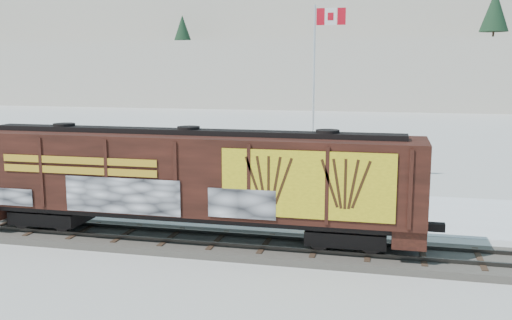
% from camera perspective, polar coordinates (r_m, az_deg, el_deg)
% --- Properties ---
extents(ground, '(500.00, 500.00, 0.00)m').
position_cam_1_polar(ground, '(22.94, 1.00, -9.02)').
color(ground, white).
rests_on(ground, ground).
extents(rail_track, '(50.00, 3.40, 0.43)m').
position_cam_1_polar(rail_track, '(22.90, 1.00, -8.67)').
color(rail_track, '#59544C').
rests_on(rail_track, ground).
extents(parking_strip, '(40.00, 8.00, 0.03)m').
position_cam_1_polar(parking_strip, '(30.03, 4.06, -4.62)').
color(parking_strip, white).
rests_on(parking_strip, ground).
extents(hillside, '(360.00, 110.00, 93.00)m').
position_cam_1_polar(hillside, '(161.32, 11.88, 11.54)').
color(hillside, white).
rests_on(hillside, ground).
extents(hopper_railcar, '(18.39, 3.06, 4.34)m').
position_cam_1_polar(hopper_railcar, '(23.08, -6.67, -1.64)').
color(hopper_railcar, black).
rests_on(hopper_railcar, rail_track).
extents(flagpole, '(2.30, 0.90, 10.92)m').
position_cam_1_polar(flagpole, '(35.48, 5.92, 4.00)').
color(flagpole, silver).
rests_on(flagpole, ground).
extents(car_silver, '(5.19, 2.50, 1.71)m').
position_cam_1_polar(car_silver, '(31.34, -12.61, -2.61)').
color(car_silver, silver).
rests_on(car_silver, parking_strip).
extents(car_white, '(4.31, 1.63, 1.40)m').
position_cam_1_polar(car_white, '(28.27, 7.09, -4.05)').
color(car_white, silver).
rests_on(car_white, parking_strip).
extents(car_dark, '(5.40, 2.96, 1.48)m').
position_cam_1_polar(car_dark, '(29.34, 7.57, -3.49)').
color(car_dark, black).
rests_on(car_dark, parking_strip).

